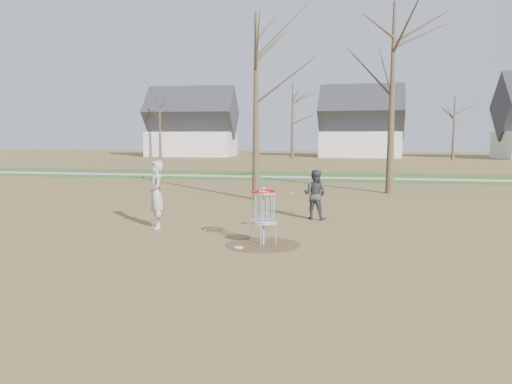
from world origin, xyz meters
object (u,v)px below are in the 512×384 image
player_standing (156,195)px  player_throwing (315,194)px  disc_golf_basket (263,207)px  disc_grounded (239,247)px

player_standing → player_throwing: size_ratio=1.23×
player_throwing → disc_golf_basket: size_ratio=1.15×
disc_golf_basket → player_throwing: bearing=78.2°
player_standing → disc_grounded: player_standing is taller
player_throwing → disc_golf_basket: player_throwing is taller
player_standing → player_throwing: player_standing is taller
player_throwing → disc_grounded: player_throwing is taller
player_standing → disc_grounded: bearing=22.3°
player_standing → player_throwing: 4.90m
disc_golf_basket → player_standing: bearing=155.4°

